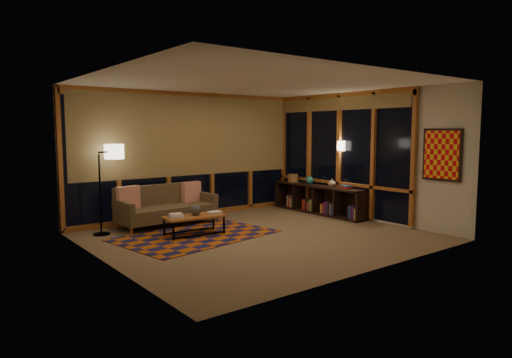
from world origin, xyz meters
TOP-DOWN VIEW (x-y plane):
  - floor at (0.00, 0.00)m, footprint 5.50×5.00m
  - ceiling at (0.00, 0.00)m, footprint 5.50×5.00m
  - walls at (0.00, 0.00)m, footprint 5.51×5.01m
  - window_wall_back at (0.00, 2.43)m, footprint 5.30×0.16m
  - window_wall_right at (2.68, 0.60)m, footprint 0.16×3.70m
  - wall_art at (2.71, -1.85)m, footprint 0.06×0.74m
  - wall_sconce at (2.62, 0.45)m, footprint 0.12×0.18m
  - sofa at (-0.87, 1.86)m, footprint 1.97×0.88m
  - pillow_left at (-1.60, 2.03)m, footprint 0.48×0.23m
  - pillow_right at (-0.20, 2.08)m, footprint 0.45×0.21m
  - area_rug at (-0.88, 0.74)m, footprint 2.94×2.20m
  - coffee_table at (-0.87, 0.79)m, footprint 1.11×0.58m
  - book_stack_a at (-1.21, 0.84)m, footprint 0.25×0.21m
  - book_stack_b at (-0.48, 0.73)m, footprint 0.27×0.21m
  - ceramic_pot at (-0.82, 0.83)m, footprint 0.25×0.25m
  - floor_lamp at (-2.18, 1.86)m, footprint 0.65×0.56m
  - bookshelf at (2.49, 1.00)m, footprint 0.40×2.58m
  - basket at (2.47, 1.83)m, footprint 0.30×0.30m
  - teal_bowl at (2.49, 1.29)m, footprint 0.21×0.21m
  - vase at (2.49, 0.58)m, footprint 0.20×0.20m
  - shelf_book_stack at (2.49, 0.19)m, footprint 0.19×0.26m

SIDE VIEW (x-z plane):
  - floor at x=0.00m, z-range -0.01..0.01m
  - area_rug at x=-0.88m, z-range 0.00..0.01m
  - coffee_table at x=-0.87m, z-range 0.00..0.36m
  - bookshelf at x=2.49m, z-range 0.00..0.65m
  - book_stack_b at x=-0.48m, z-range 0.36..0.41m
  - book_stack_a at x=-1.21m, z-range 0.36..0.42m
  - sofa at x=-0.87m, z-range 0.00..0.79m
  - ceramic_pot at x=-0.82m, z-range 0.36..0.56m
  - pillow_right at x=-0.20m, z-range 0.39..0.82m
  - pillow_left at x=-1.60m, z-range 0.39..0.85m
  - shelf_book_stack at x=2.49m, z-range 0.65..0.72m
  - teal_bowl at x=2.49m, z-range 0.65..0.82m
  - basket at x=2.47m, z-range 0.65..0.83m
  - vase at x=2.49m, z-range 0.65..0.83m
  - floor_lamp at x=-2.18m, z-range 0.00..1.64m
  - walls at x=0.00m, z-range 0.00..2.70m
  - window_wall_back at x=0.00m, z-range 0.05..2.65m
  - window_wall_right at x=2.68m, z-range 0.05..2.65m
  - wall_art at x=2.71m, z-range 0.98..1.92m
  - wall_sconce at x=2.62m, z-range 1.44..1.66m
  - ceiling at x=0.00m, z-range 2.70..2.71m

